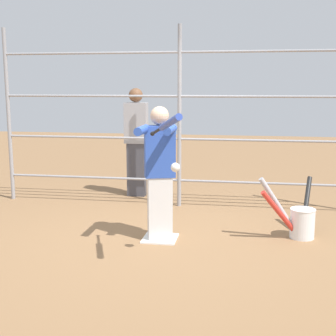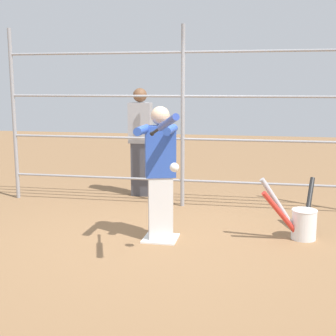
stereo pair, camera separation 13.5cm
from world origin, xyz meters
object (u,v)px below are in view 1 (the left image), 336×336
Objects in this scene: softball_in_flight at (175,167)px; bat_bucket at (299,220)px; bystander_behind_fence at (136,141)px; baseball_bat_swinging at (168,124)px; batter at (160,169)px.

bat_bucket is (-1.37, -0.94, -0.76)m from softball_in_flight.
baseball_bat_swinging is at bearing 108.69° from bystander_behind_fence.
bystander_behind_fence is at bearing -69.97° from batter.
bat_bucket is at bearing 143.28° from bystander_behind_fence.
bat_bucket is (-1.64, -0.36, -0.63)m from batter.
baseball_bat_swinging reaches higher than softball_in_flight.
softball_in_flight is at bearing 111.15° from bystander_behind_fence.
batter reaches higher than baseball_bat_swinging.
bystander_behind_fence reaches higher than softball_in_flight.
batter reaches higher than bat_bucket.
bat_bucket is at bearing -167.63° from batter.
softball_in_flight is at bearing 34.55° from bat_bucket.
baseball_bat_swinging is 3.28m from bystander_behind_fence.
batter is 1.10m from baseball_bat_swinging.
softball_in_flight is 2.95m from bystander_behind_fence.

